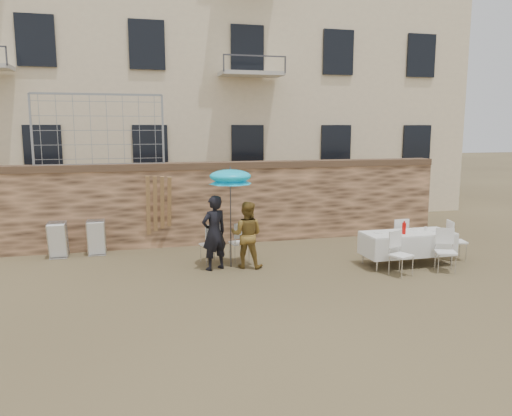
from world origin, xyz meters
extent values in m
plane|color=brown|center=(0.00, 0.00, 0.00)|extent=(80.00, 80.00, 0.00)
cube|color=#876043|center=(0.00, 5.00, 1.10)|extent=(13.00, 0.50, 2.20)
cube|color=beige|center=(0.00, 12.00, 7.50)|extent=(20.00, 8.00, 15.00)
imported|color=black|center=(-0.52, 2.38, 0.85)|extent=(0.72, 0.61, 1.69)
imported|color=#AB8034|center=(0.23, 2.38, 0.76)|extent=(0.91, 0.83, 1.53)
cylinder|color=#3F3F44|center=(-0.12, 2.48, 0.96)|extent=(0.03, 0.03, 1.93)
cone|color=#0AC2EF|center=(-0.12, 2.48, 2.04)|extent=(0.98, 0.98, 0.22)
cube|color=silver|center=(3.90, 1.64, 0.75)|extent=(2.10, 0.85, 0.05)
cylinder|color=silver|center=(2.95, 1.30, 0.37)|extent=(0.04, 0.04, 0.74)
cylinder|color=silver|center=(4.85, 1.30, 0.37)|extent=(0.04, 0.04, 0.74)
cylinder|color=silver|center=(2.95, 1.99, 0.37)|extent=(0.04, 0.04, 0.74)
cylinder|color=silver|center=(4.85, 1.99, 0.37)|extent=(0.04, 0.04, 0.74)
cylinder|color=red|center=(3.70, 1.49, 0.91)|extent=(0.09, 0.09, 0.26)
camera|label=1|loc=(-2.36, -8.42, 3.19)|focal=35.00mm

